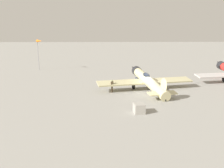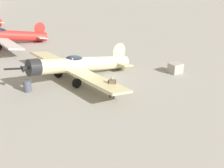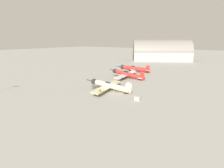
{
  "view_description": "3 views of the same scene",
  "coord_description": "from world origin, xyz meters",
  "px_view_note": "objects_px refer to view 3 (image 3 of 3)",
  "views": [
    {
      "loc": [
        -28.03,
        5.87,
        7.28
      ],
      "look_at": [
        -0.31,
        4.84,
        1.1
      ],
      "focal_mm": 35.66,
      "sensor_mm": 36.0,
      "label": 1
    },
    {
      "loc": [
        8.55,
        22.32,
        9.05
      ],
      "look_at": [
        -0.31,
        4.84,
        1.1
      ],
      "focal_mm": 45.69,
      "sensor_mm": 36.0,
      "label": 2
    },
    {
      "loc": [
        -25.1,
        35.37,
        12.0
      ],
      "look_at": [
        0.0,
        0.0,
        1.8
      ],
      "focal_mm": 30.79,
      "sensor_mm": 36.0,
      "label": 3
    }
  ],
  "objects_px": {
    "airplane_mid_apron": "(127,74)",
    "equipment_crate": "(138,98)",
    "ground_crew_mechanic": "(100,92)",
    "airplane_foreground": "(110,86)",
    "fuel_drum": "(93,87)",
    "airplane_far_line": "(134,69)"
  },
  "relations": [
    {
      "from": "equipment_crate",
      "to": "airplane_far_line",
      "type": "bearing_deg",
      "value": -59.86
    },
    {
      "from": "airplane_far_line",
      "to": "ground_crew_mechanic",
      "type": "distance_m",
      "value": 31.63
    },
    {
      "from": "airplane_mid_apron",
      "to": "ground_crew_mechanic",
      "type": "relative_size",
      "value": 8.07
    },
    {
      "from": "ground_crew_mechanic",
      "to": "fuel_drum",
      "type": "height_order",
      "value": "ground_crew_mechanic"
    },
    {
      "from": "airplane_far_line",
      "to": "airplane_mid_apron",
      "type": "bearing_deg",
      "value": 72.41
    },
    {
      "from": "equipment_crate",
      "to": "airplane_foreground",
      "type": "bearing_deg",
      "value": -15.84
    },
    {
      "from": "airplane_far_line",
      "to": "ground_crew_mechanic",
      "type": "height_order",
      "value": "airplane_far_line"
    },
    {
      "from": "airplane_mid_apron",
      "to": "fuel_drum",
      "type": "distance_m",
      "value": 15.64
    },
    {
      "from": "airplane_far_line",
      "to": "fuel_drum",
      "type": "relative_size",
      "value": 11.24
    },
    {
      "from": "airplane_foreground",
      "to": "airplane_mid_apron",
      "type": "distance_m",
      "value": 15.51
    },
    {
      "from": "airplane_foreground",
      "to": "airplane_mid_apron",
      "type": "height_order",
      "value": "airplane_mid_apron"
    },
    {
      "from": "airplane_mid_apron",
      "to": "equipment_crate",
      "type": "bearing_deg",
      "value": 117.6
    },
    {
      "from": "ground_crew_mechanic",
      "to": "equipment_crate",
      "type": "height_order",
      "value": "ground_crew_mechanic"
    },
    {
      "from": "airplane_foreground",
      "to": "fuel_drum",
      "type": "relative_size",
      "value": 14.36
    },
    {
      "from": "equipment_crate",
      "to": "fuel_drum",
      "type": "relative_size",
      "value": 1.33
    },
    {
      "from": "ground_crew_mechanic",
      "to": "airplane_foreground",
      "type": "bearing_deg",
      "value": 32.8
    },
    {
      "from": "airplane_mid_apron",
      "to": "ground_crew_mechanic",
      "type": "height_order",
      "value": "airplane_mid_apron"
    },
    {
      "from": "airplane_mid_apron",
      "to": "equipment_crate",
      "type": "relative_size",
      "value": 10.92
    },
    {
      "from": "airplane_foreground",
      "to": "fuel_drum",
      "type": "bearing_deg",
      "value": -3.45
    },
    {
      "from": "airplane_foreground",
      "to": "airplane_far_line",
      "type": "xyz_separation_m",
      "value": [
        7.71,
        -25.71,
        0.2
      ]
    },
    {
      "from": "airplane_mid_apron",
      "to": "equipment_crate",
      "type": "height_order",
      "value": "airplane_mid_apron"
    },
    {
      "from": "airplane_far_line",
      "to": "airplane_foreground",
      "type": "bearing_deg",
      "value": 70.9
    }
  ]
}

